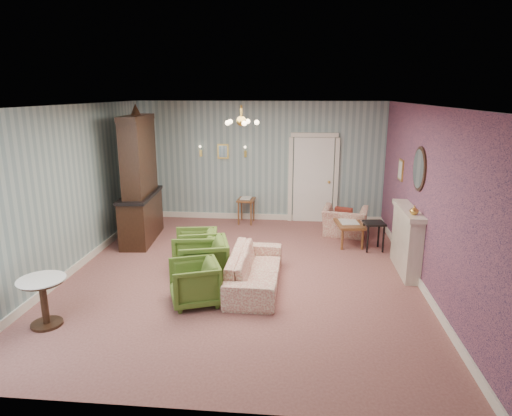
# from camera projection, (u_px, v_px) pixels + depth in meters

# --- Properties ---
(floor) EXTENTS (7.00, 7.00, 0.00)m
(floor) POSITION_uv_depth(u_px,v_px,m) (243.00, 274.00, 7.87)
(floor) COLOR #935E55
(floor) RESTS_ON ground
(ceiling) EXTENTS (7.00, 7.00, 0.00)m
(ceiling) POSITION_uv_depth(u_px,v_px,m) (241.00, 105.00, 7.14)
(ceiling) COLOR white
(ceiling) RESTS_ON ground
(wall_back) EXTENTS (6.00, 0.00, 6.00)m
(wall_back) POSITION_uv_depth(u_px,v_px,m) (260.00, 162.00, 10.88)
(wall_back) COLOR gray
(wall_back) RESTS_ON ground
(wall_front) EXTENTS (6.00, 0.00, 6.00)m
(wall_front) POSITION_uv_depth(u_px,v_px,m) (195.00, 277.00, 4.13)
(wall_front) COLOR gray
(wall_front) RESTS_ON ground
(wall_left) EXTENTS (0.00, 7.00, 7.00)m
(wall_left) POSITION_uv_depth(u_px,v_px,m) (71.00, 190.00, 7.78)
(wall_left) COLOR gray
(wall_left) RESTS_ON ground
(wall_right) EXTENTS (0.00, 7.00, 7.00)m
(wall_right) POSITION_uv_depth(u_px,v_px,m) (426.00, 197.00, 7.23)
(wall_right) COLOR gray
(wall_right) RESTS_ON ground
(wall_right_floral) EXTENTS (0.00, 7.00, 7.00)m
(wall_right_floral) POSITION_uv_depth(u_px,v_px,m) (425.00, 197.00, 7.23)
(wall_right_floral) COLOR #BC5E6C
(wall_right_floral) RESTS_ON ground
(door) EXTENTS (1.12, 0.12, 2.16)m
(door) POSITION_uv_depth(u_px,v_px,m) (313.00, 178.00, 10.81)
(door) COLOR white
(door) RESTS_ON floor
(olive_chair_a) EXTENTS (0.87, 0.89, 0.73)m
(olive_chair_a) POSITION_uv_depth(u_px,v_px,m) (194.00, 281.00, 6.70)
(olive_chair_a) COLOR #4C6B25
(olive_chair_a) RESTS_ON floor
(olive_chair_b) EXTENTS (0.93, 0.97, 0.82)m
(olive_chair_b) POSITION_uv_depth(u_px,v_px,m) (203.00, 259.00, 7.45)
(olive_chair_b) COLOR #4C6B25
(olive_chair_b) RESTS_ON floor
(olive_chair_c) EXTENTS (0.80, 0.85, 0.77)m
(olive_chair_c) POSITION_uv_depth(u_px,v_px,m) (195.00, 248.00, 8.02)
(olive_chair_c) COLOR #4C6B25
(olive_chair_c) RESTS_ON floor
(sofa_chintz) EXTENTS (0.61, 2.01, 0.78)m
(sofa_chintz) POSITION_uv_depth(u_px,v_px,m) (255.00, 263.00, 7.30)
(sofa_chintz) COLOR #A64B43
(sofa_chintz) RESTS_ON floor
(wingback_chair) EXTENTS (1.05, 0.79, 0.83)m
(wingback_chair) POSITION_uv_depth(u_px,v_px,m) (345.00, 217.00, 9.91)
(wingback_chair) COLOR #A64B43
(wingback_chair) RESTS_ON floor
(dresser) EXTENTS (0.72, 1.73, 2.81)m
(dresser) POSITION_uv_depth(u_px,v_px,m) (139.00, 176.00, 9.33)
(dresser) COLOR black
(dresser) RESTS_ON floor
(fireplace) EXTENTS (0.30, 1.40, 1.16)m
(fireplace) POSITION_uv_depth(u_px,v_px,m) (406.00, 240.00, 7.85)
(fireplace) COLOR beige
(fireplace) RESTS_ON floor
(mantel_vase) EXTENTS (0.15, 0.15, 0.15)m
(mantel_vase) POSITION_uv_depth(u_px,v_px,m) (414.00, 210.00, 7.30)
(mantel_vase) COLOR gold
(mantel_vase) RESTS_ON fireplace
(oval_mirror) EXTENTS (0.04, 0.76, 0.84)m
(oval_mirror) POSITION_uv_depth(u_px,v_px,m) (419.00, 169.00, 7.52)
(oval_mirror) COLOR white
(oval_mirror) RESTS_ON wall_right
(framed_print) EXTENTS (0.04, 0.34, 0.42)m
(framed_print) POSITION_uv_depth(u_px,v_px,m) (401.00, 170.00, 8.88)
(framed_print) COLOR gold
(framed_print) RESTS_ON wall_right
(coffee_table) EXTENTS (0.63, 0.99, 0.47)m
(coffee_table) POSITION_uv_depth(u_px,v_px,m) (348.00, 232.00, 9.40)
(coffee_table) COLOR brown
(coffee_table) RESTS_ON floor
(side_table_black) EXTENTS (0.44, 0.44, 0.59)m
(side_table_black) POSITION_uv_depth(u_px,v_px,m) (373.00, 236.00, 8.97)
(side_table_black) COLOR black
(side_table_black) RESTS_ON floor
(pedestal_table) EXTENTS (0.82, 0.82, 0.69)m
(pedestal_table) POSITION_uv_depth(u_px,v_px,m) (44.00, 302.00, 6.05)
(pedestal_table) COLOR black
(pedestal_table) RESTS_ON floor
(nesting_table) EXTENTS (0.43, 0.53, 0.65)m
(nesting_table) POSITION_uv_depth(u_px,v_px,m) (246.00, 210.00, 10.85)
(nesting_table) COLOR brown
(nesting_table) RESTS_ON floor
(gilt_mirror_back) EXTENTS (0.28, 0.06, 0.36)m
(gilt_mirror_back) POSITION_uv_depth(u_px,v_px,m) (223.00, 151.00, 10.86)
(gilt_mirror_back) COLOR gold
(gilt_mirror_back) RESTS_ON wall_back
(sconce_left) EXTENTS (0.16, 0.12, 0.30)m
(sconce_left) POSITION_uv_depth(u_px,v_px,m) (201.00, 151.00, 10.89)
(sconce_left) COLOR gold
(sconce_left) RESTS_ON wall_back
(sconce_right) EXTENTS (0.16, 0.12, 0.30)m
(sconce_right) POSITION_uv_depth(u_px,v_px,m) (245.00, 152.00, 10.79)
(sconce_right) COLOR gold
(sconce_right) RESTS_ON wall_back
(chandelier) EXTENTS (0.56, 0.56, 0.36)m
(chandelier) POSITION_uv_depth(u_px,v_px,m) (241.00, 122.00, 7.21)
(chandelier) COLOR gold
(chandelier) RESTS_ON ceiling
(burgundy_cushion) EXTENTS (0.41, 0.28, 0.39)m
(burgundy_cushion) POSITION_uv_depth(u_px,v_px,m) (344.00, 216.00, 9.76)
(burgundy_cushion) COLOR maroon
(burgundy_cushion) RESTS_ON wingback_chair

